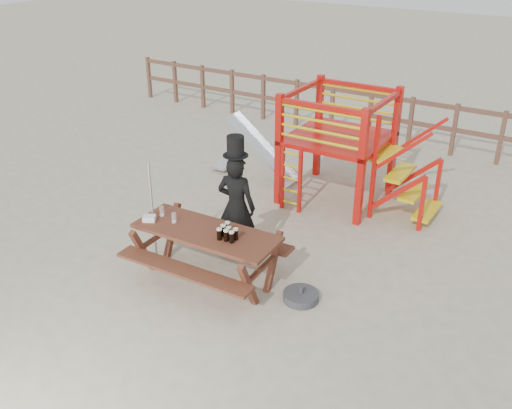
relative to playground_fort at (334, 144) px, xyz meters
name	(u,v)px	position (x,y,z in m)	size (l,w,h in m)	color
ground	(218,283)	(-0.12, -3.58, -1.07)	(60.00, 60.00, 0.00)	#BFB294
back_fence	(390,113)	(-0.12, 3.42, -0.34)	(15.09, 0.09, 1.20)	brown
playground_fort	(334,144)	(0.00, 0.00, 0.00)	(4.71, 1.84, 2.10)	red
picnic_table	(207,249)	(-0.31, -3.57, -0.55)	(2.19, 1.56, 0.83)	brown
man_with_hat	(236,204)	(-0.34, -2.74, -0.18)	(0.67, 0.50, 1.99)	black
metal_pole	(153,215)	(-1.24, -3.64, -0.22)	(0.04, 0.04, 1.70)	#B2B2B7
parasol_base	(301,296)	(1.11, -3.30, -1.01)	(0.51, 0.51, 0.21)	#38383D
paper_bag	(149,218)	(-1.19, -3.78, -0.21)	(0.18, 0.14, 0.08)	white
stout_pints	(227,233)	(0.08, -3.59, -0.16)	(0.28, 0.29, 0.17)	black
empty_glasses	(168,215)	(-0.99, -3.59, -0.18)	(0.36, 0.14, 0.15)	silver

